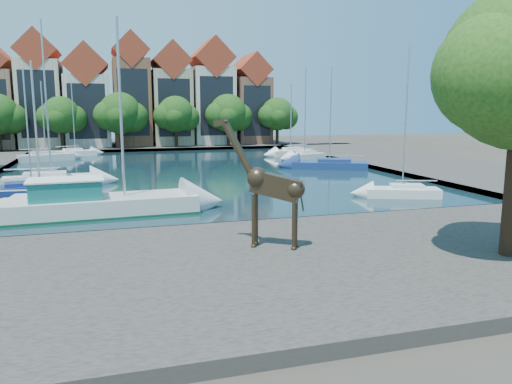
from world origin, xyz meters
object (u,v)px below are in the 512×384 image
Objects in this scene: sailboat_right_a at (402,190)px; sailboat_left_a at (41,203)px; motorsailer at (95,201)px; giraffe_statue at (269,185)px.

sailboat_left_a is at bearing 175.86° from sailboat_right_a.
motorsailer is 1.09× the size of sailboat_right_a.
sailboat_right_a is at bearing -4.14° from sailboat_left_a.
motorsailer reaches higher than giraffe_statue.
sailboat_left_a reaches higher than giraffe_statue.
sailboat_right_a is at bearing 0.48° from motorsailer.
giraffe_statue is 17.51m from sailboat_right_a.
sailboat_right_a is (13.52, 10.82, -2.58)m from giraffe_statue.
motorsailer is (-7.28, 10.65, -2.23)m from giraffe_statue.
motorsailer reaches higher than sailboat_left_a.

